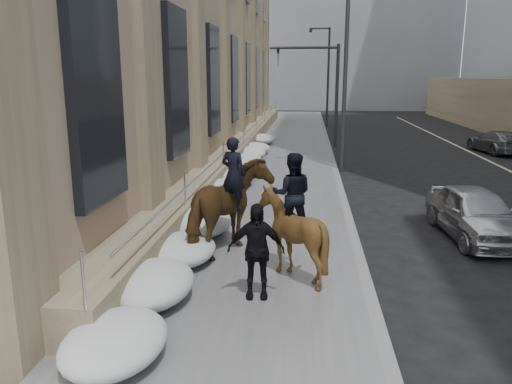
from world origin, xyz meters
TOP-DOWN VIEW (x-y plane):
  - ground at (0.00, 0.00)m, footprint 140.00×140.00m
  - sidewalk at (0.00, 10.00)m, footprint 5.00×80.00m
  - curb at (2.62, 10.00)m, footprint 0.24×80.00m
  - bg_building_far at (-6.00, 72.00)m, footprint 24.00×12.00m
  - streetlight_mid at (2.74, 14.00)m, footprint 1.71×0.24m
  - streetlight_far at (2.74, 34.00)m, footprint 1.71×0.24m
  - traffic_signal at (2.07, 22.00)m, footprint 4.10×0.22m
  - snow_bank at (-1.42, 8.11)m, footprint 1.70×18.10m
  - mounted_horse_left at (-0.43, 2.73)m, footprint 2.06×2.82m
  - mounted_horse_right at (1.06, 1.53)m, footprint 1.52×1.70m
  - pedestrian at (0.44, 0.39)m, footprint 1.11×0.53m
  - car_silver at (5.80, 4.87)m, footprint 1.94×4.14m
  - car_grey at (11.81, 20.48)m, footprint 2.38×4.52m

SIDE VIEW (x-z plane):
  - ground at x=0.00m, z-range 0.00..0.00m
  - sidewalk at x=0.00m, z-range 0.00..0.12m
  - curb at x=2.62m, z-range 0.00..0.12m
  - snow_bank at x=-1.42m, z-range 0.09..0.85m
  - car_grey at x=11.81m, z-range 0.00..1.25m
  - car_silver at x=5.80m, z-range 0.00..1.37m
  - pedestrian at x=0.44m, z-range 0.12..1.95m
  - mounted_horse_right at x=1.06m, z-range -0.12..2.47m
  - mounted_horse_left at x=-0.43m, z-range -0.11..2.63m
  - traffic_signal at x=2.07m, z-range 1.00..7.00m
  - streetlight_mid at x=2.74m, z-range 0.58..8.58m
  - streetlight_far at x=2.74m, z-range 0.58..8.58m
  - bg_building_far at x=-6.00m, z-range 0.00..20.00m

